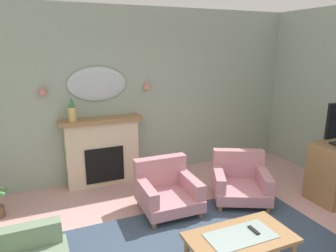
# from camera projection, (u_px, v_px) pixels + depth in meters

# --- Properties ---
(wall_back) EXTENTS (6.93, 0.10, 2.97)m
(wall_back) POSITION_uv_depth(u_px,v_px,m) (141.00, 94.00, 5.51)
(wall_back) COLOR #93A393
(wall_back) RESTS_ON ground
(fireplace) EXTENTS (1.36, 0.36, 1.16)m
(fireplace) POSITION_uv_depth(u_px,v_px,m) (103.00, 152.00, 5.25)
(fireplace) COLOR beige
(fireplace) RESTS_ON ground
(mantel_vase_centre) EXTENTS (0.12, 0.12, 0.38)m
(mantel_vase_centre) POSITION_uv_depth(u_px,v_px,m) (72.00, 110.00, 4.86)
(mantel_vase_centre) COLOR tan
(mantel_vase_centre) RESTS_ON fireplace
(wall_mirror) EXTENTS (0.96, 0.06, 0.56)m
(wall_mirror) POSITION_uv_depth(u_px,v_px,m) (97.00, 84.00, 5.09)
(wall_mirror) COLOR #B2BCC6
(wall_sconce_left) EXTENTS (0.14, 0.14, 0.14)m
(wall_sconce_left) POSITION_uv_depth(u_px,v_px,m) (42.00, 90.00, 4.74)
(wall_sconce_left) COLOR #D17066
(wall_sconce_right) EXTENTS (0.14, 0.14, 0.14)m
(wall_sconce_right) POSITION_uv_depth(u_px,v_px,m) (147.00, 85.00, 5.38)
(wall_sconce_right) COLOR #D17066
(coffee_table) EXTENTS (1.10, 0.60, 0.45)m
(coffee_table) POSITION_uv_depth(u_px,v_px,m) (240.00, 241.00, 3.17)
(coffee_table) COLOR olive
(coffee_table) RESTS_ON ground
(tv_remote) EXTENTS (0.04, 0.16, 0.02)m
(tv_remote) POSITION_uv_depth(u_px,v_px,m) (254.00, 230.00, 3.23)
(tv_remote) COLOR black
(tv_remote) RESTS_ON coffee_table
(armchair_beside_couch) EXTENTS (0.83, 0.83, 0.71)m
(armchair_beside_couch) POSITION_uv_depth(u_px,v_px,m) (166.00, 189.00, 4.49)
(armchair_beside_couch) COLOR #B77A84
(armchair_beside_couch) RESTS_ON ground
(armchair_near_fireplace) EXTENTS (1.08, 1.09, 0.71)m
(armchair_near_fireplace) POSITION_uv_depth(u_px,v_px,m) (240.00, 180.00, 4.79)
(armchair_near_fireplace) COLOR #B77A84
(armchair_near_fireplace) RESTS_ON ground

